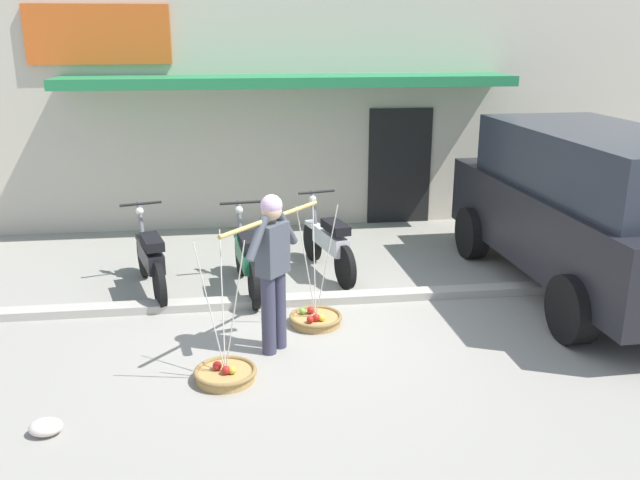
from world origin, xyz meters
name	(u,v)px	position (x,y,z in m)	size (l,w,h in m)	color
ground_plane	(313,326)	(0.00, 0.00, 0.00)	(90.00, 90.00, 0.00)	gray
sidewalk_curb	(306,299)	(0.00, 0.70, 0.05)	(20.00, 0.24, 0.10)	#AEA89C
fruit_vendor	(273,263)	(-0.47, -0.53, 0.98)	(1.06, 1.21, 1.70)	#38384C
fruit_basket_left_side	(225,373)	(-0.99, -1.12, 0.07)	(0.61, 0.61, 1.45)	#B2894C
fruit_basket_right_side	(316,318)	(0.04, 0.06, 0.08)	(0.61, 0.61, 1.45)	#B2894C
motorcycle_nearest_shop	(150,259)	(-1.94, 1.34, 0.45)	(0.67, 1.77, 1.09)	black
motorcycle_second_in_row	(247,258)	(-0.71, 1.22, 0.45)	(0.54, 1.82, 1.09)	black
motorcycle_third_in_row	(329,243)	(0.43, 1.72, 0.45)	(0.62, 1.79, 1.09)	black
parked_truck	(591,206)	(3.64, 0.70, 1.13)	(2.26, 4.86, 2.10)	black
storefront_building	(277,91)	(0.09, 6.75, 2.10)	(13.00, 6.00, 4.20)	beige
plastic_litter_bag	(46,427)	(-2.48, -1.86, 0.07)	(0.28, 0.22, 0.14)	silver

